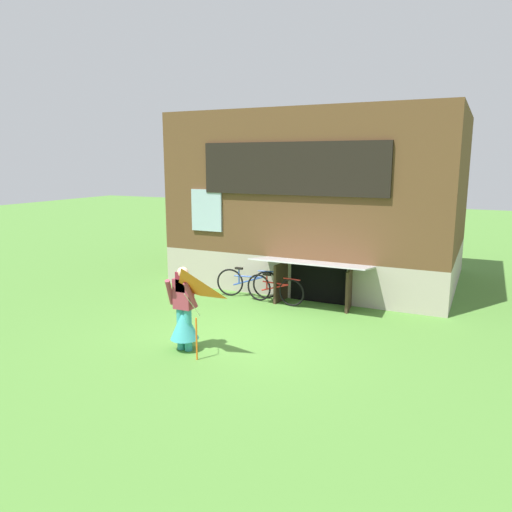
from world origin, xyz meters
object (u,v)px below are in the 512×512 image
person (184,316)px  kite (182,291)px  bicycle_red (275,289)px  bicycle_blue (248,283)px

person → kite: size_ratio=0.98×
bicycle_red → kite: bearing=-83.9°
person → bicycle_blue: person is taller
person → bicycle_red: 3.47m
kite → bicycle_red: kite is taller
kite → bicycle_red: bearing=89.9°
kite → bicycle_red: size_ratio=1.01×
bicycle_blue → bicycle_red: bearing=-24.2°
bicycle_red → bicycle_blue: size_ratio=0.95×
bicycle_red → bicycle_blue: 0.86m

